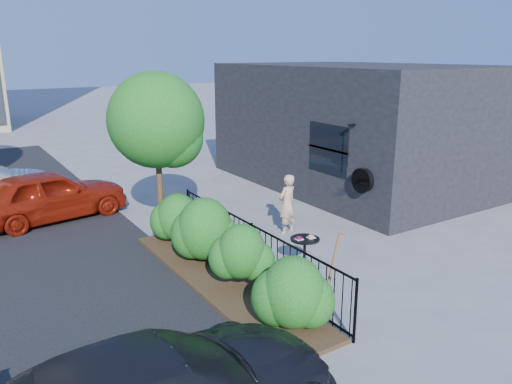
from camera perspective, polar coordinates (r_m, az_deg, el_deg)
ground at (r=11.18m, az=6.10°, el=-7.51°), size 120.00×120.00×0.00m
shop_building at (r=17.47m, az=11.28°, el=7.52°), size 6.22×9.00×4.00m
fence at (r=10.16m, az=-0.49°, el=-6.44°), size 0.05×6.05×1.10m
planting_bed at (r=10.05m, az=-3.92°, el=-9.99°), size 1.30×6.00×0.08m
shrubs at (r=9.90m, az=-3.76°, el=-6.20°), size 1.10×5.60×1.24m
patio_tree at (r=11.66m, az=-10.92°, el=7.40°), size 2.20×2.20×3.94m
cafe_table at (r=10.26m, az=5.58°, el=-6.51°), size 0.60×0.60×0.81m
woman at (r=12.40m, az=3.58°, el=-1.39°), size 0.62×0.48×1.51m
shovel at (r=8.72m, az=8.35°, el=-9.90°), size 0.49×0.19×1.47m
car_red at (r=14.49m, az=-22.59°, el=-0.33°), size 4.27×2.27×1.38m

